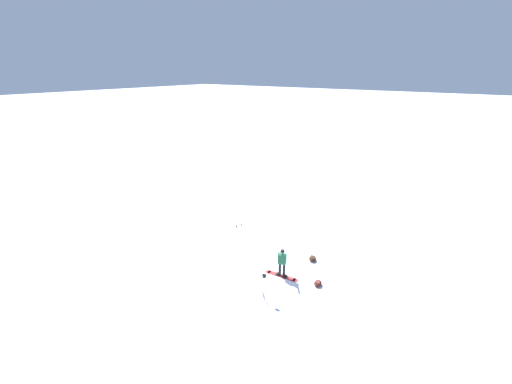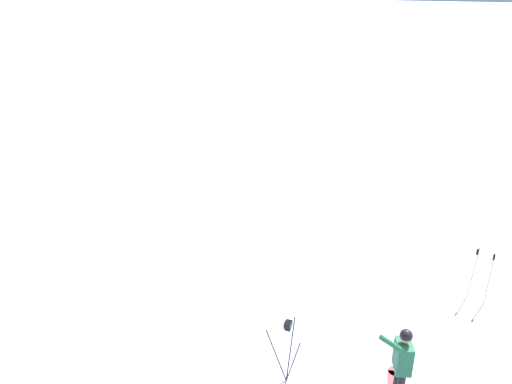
# 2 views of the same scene
# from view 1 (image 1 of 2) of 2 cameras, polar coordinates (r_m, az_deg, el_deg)

# --- Properties ---
(ground_plane) EXTENTS (300.00, 300.00, 0.00)m
(ground_plane) POSITION_cam_1_polar(r_m,az_deg,el_deg) (17.57, 3.57, -13.42)
(ground_plane) COLOR white
(snowboarder) EXTENTS (0.60, 0.60, 1.61)m
(snowboarder) POSITION_cam_1_polar(r_m,az_deg,el_deg) (16.43, 4.73, -12.15)
(snowboarder) COLOR black
(snowboarder) RESTS_ON ground_plane
(snowboard) EXTENTS (0.48, 1.80, 0.10)m
(snowboard) POSITION_cam_1_polar(r_m,az_deg,el_deg) (16.96, 4.62, -14.78)
(snowboard) COLOR #B23333
(snowboard) RESTS_ON ground_plane
(gear_bag_large) EXTENTS (0.52, 0.41, 0.23)m
(gear_bag_large) POSITION_cam_1_polar(r_m,az_deg,el_deg) (16.54, 11.08, -15.83)
(gear_bag_large) COLOR #4C1E19
(gear_bag_large) RESTS_ON ground_plane
(camera_tripod) EXTENTS (0.69, 0.65, 1.34)m
(camera_tripod) POSITION_cam_1_polar(r_m,az_deg,el_deg) (14.97, 1.48, -15.84)
(camera_tripod) COLOR #262628
(camera_tripod) RESTS_ON ground_plane
(gear_bag_small) EXTENTS (0.64, 0.56, 0.24)m
(gear_bag_small) POSITION_cam_1_polar(r_m,az_deg,el_deg) (18.28, 10.16, -11.73)
(gear_bag_small) COLOR black
(gear_bag_small) RESTS_ON ground_plane
(ski_poles) EXTENTS (0.42, 0.33, 1.26)m
(ski_poles) POSITION_cam_1_polar(r_m,az_deg,el_deg) (19.31, -3.06, -7.05)
(ski_poles) COLOR gray
(ski_poles) RESTS_ON ground_plane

